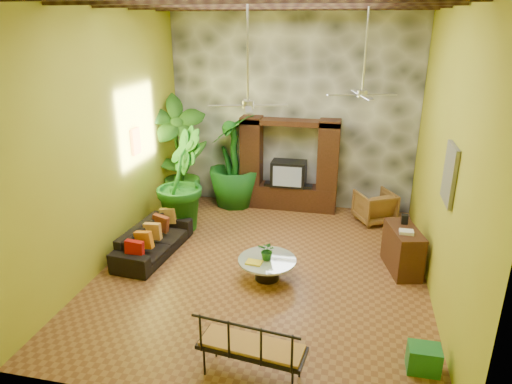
% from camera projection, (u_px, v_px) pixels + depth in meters
% --- Properties ---
extents(ground, '(7.00, 7.00, 0.00)m').
position_uv_depth(ground, '(264.00, 268.00, 8.79)').
color(ground, brown).
rests_on(ground, ground).
extents(back_wall, '(6.00, 0.02, 5.00)m').
position_uv_depth(back_wall, '(293.00, 107.00, 11.12)').
color(back_wall, gold).
rests_on(back_wall, ground).
extents(left_wall, '(0.02, 7.00, 5.00)m').
position_uv_depth(left_wall, '(107.00, 133.00, 8.51)').
color(left_wall, gold).
rests_on(left_wall, ground).
extents(right_wall, '(0.02, 7.00, 5.00)m').
position_uv_depth(right_wall, '(448.00, 151.00, 7.32)').
color(right_wall, gold).
rests_on(right_wall, ground).
extents(stone_accent_wall, '(5.98, 0.10, 4.98)m').
position_uv_depth(stone_accent_wall, '(292.00, 108.00, 11.07)').
color(stone_accent_wall, '#3E4146').
rests_on(stone_accent_wall, ground).
extents(entertainment_center, '(2.40, 0.55, 2.30)m').
position_uv_depth(entertainment_center, '(289.00, 171.00, 11.32)').
color(entertainment_center, black).
rests_on(entertainment_center, ground).
extents(ceiling_fan_front, '(1.28, 1.28, 1.86)m').
position_uv_depth(ceiling_fan_front, '(248.00, 92.00, 7.28)').
color(ceiling_fan_front, '#B9B9BE').
rests_on(ceiling_fan_front, ceiling).
extents(ceiling_fan_back, '(1.28, 1.28, 1.86)m').
position_uv_depth(ceiling_fan_back, '(363.00, 83.00, 8.38)').
color(ceiling_fan_back, '#B9B9BE').
rests_on(ceiling_fan_back, ceiling).
extents(wall_art_mask, '(0.06, 0.32, 0.55)m').
position_uv_depth(wall_art_mask, '(136.00, 141.00, 9.56)').
color(wall_art_mask, gold).
rests_on(wall_art_mask, left_wall).
extents(wall_art_painting, '(0.06, 0.70, 0.90)m').
position_uv_depth(wall_art_painting, '(450.00, 174.00, 6.85)').
color(wall_art_painting, teal).
rests_on(wall_art_painting, right_wall).
extents(sofa, '(0.98, 2.11, 0.60)m').
position_uv_depth(sofa, '(153.00, 240.00, 9.24)').
color(sofa, black).
rests_on(sofa, ground).
extents(wicker_armchair, '(1.09, 1.10, 0.75)m').
position_uv_depth(wicker_armchair, '(375.00, 207.00, 10.72)').
color(wicker_armchair, olive).
rests_on(wicker_armchair, ground).
extents(tall_plant_a, '(1.81, 1.70, 2.85)m').
position_uv_depth(tall_plant_a, '(179.00, 155.00, 11.04)').
color(tall_plant_a, '#235717').
rests_on(tall_plant_a, ground).
extents(tall_plant_b, '(1.24, 1.43, 2.30)m').
position_uv_depth(tall_plant_b, '(180.00, 180.00, 10.16)').
color(tall_plant_b, '#1B691D').
rests_on(tall_plant_b, ground).
extents(tall_plant_c, '(1.35, 1.35, 2.38)m').
position_uv_depth(tall_plant_c, '(234.00, 160.00, 11.46)').
color(tall_plant_c, '#19601C').
rests_on(tall_plant_c, ground).
extents(coffee_table, '(1.06, 1.06, 0.40)m').
position_uv_depth(coffee_table, '(267.00, 266.00, 8.34)').
color(coffee_table, black).
rests_on(coffee_table, ground).
extents(centerpiece_plant, '(0.39, 0.36, 0.36)m').
position_uv_depth(centerpiece_plant, '(268.00, 251.00, 8.22)').
color(centerpiece_plant, '#1D5C18').
rests_on(centerpiece_plant, coffee_table).
extents(yellow_tray, '(0.30, 0.23, 0.03)m').
position_uv_depth(yellow_tray, '(254.00, 262.00, 8.14)').
color(yellow_tray, gold).
rests_on(yellow_tray, coffee_table).
extents(iron_bench, '(1.47, 0.69, 0.57)m').
position_uv_depth(iron_bench, '(250.00, 346.00, 5.85)').
color(iron_bench, black).
rests_on(iron_bench, ground).
extents(side_console, '(0.72, 1.15, 0.85)m').
position_uv_depth(side_console, '(403.00, 249.00, 8.58)').
color(side_console, '#3B2713').
rests_on(side_console, ground).
extents(green_bin, '(0.43, 0.32, 0.38)m').
position_uv_depth(green_bin, '(424.00, 359.00, 6.14)').
color(green_bin, '#1A6528').
rests_on(green_bin, ground).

